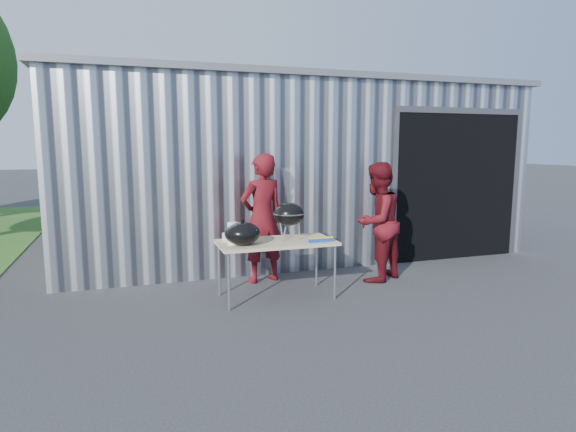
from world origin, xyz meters
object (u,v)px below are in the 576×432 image
object	(u,v)px
folding_table	(276,244)
person_cook	(262,218)
kettle_grill	(289,207)
person_bystander	(377,222)

from	to	relation	value
folding_table	person_cook	world-z (taller)	person_cook
person_cook	folding_table	bearing A→B (deg)	73.36
kettle_grill	person_bystander	size ratio (longest dim) A/B	0.54
folding_table	kettle_grill	distance (m)	0.51
folding_table	person_cook	xyz separation A→B (m)	(0.03, 0.79, 0.22)
folding_table	kettle_grill	xyz separation A→B (m)	(0.19, 0.06, 0.46)
kettle_grill	person_cook	world-z (taller)	person_cook
person_cook	person_bystander	distance (m)	1.67
kettle_grill	person_cook	xyz separation A→B (m)	(-0.16, 0.73, -0.25)
kettle_grill	folding_table	bearing A→B (deg)	-162.52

